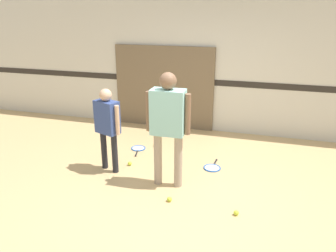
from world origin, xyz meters
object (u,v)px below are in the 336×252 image
at_px(tennis_ball_near_instructor, 169,199).
at_px(tennis_ball_by_spare_racket, 155,145).
at_px(person_student_left, 107,121).
at_px(racket_second_spare, 212,167).
at_px(tennis_ball_stray_right, 236,213).
at_px(racket_spare_on_floor, 138,149).
at_px(tennis_ball_stray_left, 130,163).
at_px(person_instructor, 168,118).

distance_m(tennis_ball_near_instructor, tennis_ball_by_spare_racket, 1.88).
relative_size(person_student_left, racket_second_spare, 2.73).
distance_m(person_student_left, racket_second_spare, 1.82).
bearing_deg(racket_second_spare, tennis_ball_by_spare_racket, 68.01).
bearing_deg(tennis_ball_stray_right, racket_second_spare, 112.33).
height_order(tennis_ball_near_instructor, tennis_ball_by_spare_racket, same).
distance_m(person_student_left, racket_spare_on_floor, 1.20).
bearing_deg(tennis_ball_near_instructor, tennis_ball_stray_right, -3.91).
height_order(racket_spare_on_floor, tennis_ball_stray_left, tennis_ball_stray_left).
bearing_deg(tennis_ball_stray_left, tennis_ball_stray_right, -26.55).
bearing_deg(tennis_ball_stray_left, person_instructor, -27.90).
distance_m(person_instructor, tennis_ball_by_spare_racket, 1.73).
height_order(racket_spare_on_floor, tennis_ball_stray_right, tennis_ball_stray_right).
distance_m(person_student_left, tennis_ball_by_spare_racket, 1.40).
bearing_deg(tennis_ball_stray_right, person_student_left, 161.81).
xyz_separation_m(person_instructor, tennis_ball_stray_right, (1.03, -0.49, -0.99)).
bearing_deg(tennis_ball_stray_left, racket_second_spare, 12.44).
distance_m(person_instructor, tennis_ball_stray_right, 1.51).
height_order(racket_spare_on_floor, racket_second_spare, same).
relative_size(person_instructor, tennis_ball_stray_right, 24.97).
xyz_separation_m(tennis_ball_near_instructor, tennis_ball_stray_left, (-0.92, 0.84, 0.00)).
xyz_separation_m(person_student_left, tennis_ball_by_spare_racket, (0.39, 1.10, -0.78)).
height_order(person_instructor, person_student_left, person_instructor).
bearing_deg(tennis_ball_stray_right, tennis_ball_stray_left, 153.45).
distance_m(person_student_left, tennis_ball_near_instructor, 1.53).
bearing_deg(tennis_ball_near_instructor, person_student_left, 152.22).
relative_size(racket_second_spare, tennis_ball_by_spare_racket, 7.32).
relative_size(person_student_left, tennis_ball_by_spare_racket, 20.00).
bearing_deg(racket_spare_on_floor, tennis_ball_by_spare_racket, 116.45).
height_order(person_instructor, tennis_ball_stray_left, person_instructor).
height_order(racket_spare_on_floor, tennis_ball_near_instructor, tennis_ball_near_instructor).
xyz_separation_m(tennis_ball_near_instructor, tennis_ball_stray_right, (0.88, -0.06, 0.00)).
xyz_separation_m(racket_spare_on_floor, racket_second_spare, (1.42, -0.36, -0.00)).
relative_size(person_instructor, tennis_ball_by_spare_racket, 24.97).
bearing_deg(person_instructor, tennis_ball_near_instructor, -72.01).
height_order(person_instructor, tennis_ball_near_instructor, person_instructor).
xyz_separation_m(racket_spare_on_floor, tennis_ball_stray_right, (1.91, -1.55, 0.02)).
bearing_deg(racket_second_spare, racket_spare_on_floor, 80.07).
relative_size(tennis_ball_near_instructor, tennis_ball_stray_left, 1.00).
relative_size(person_student_left, tennis_ball_stray_left, 20.00).
distance_m(racket_second_spare, tennis_ball_by_spare_racket, 1.30).
height_order(person_instructor, racket_second_spare, person_instructor).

